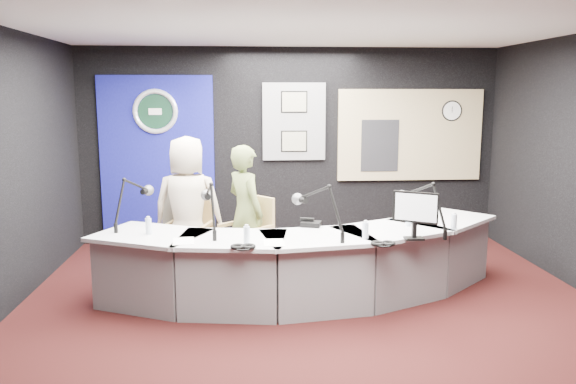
{
  "coord_description": "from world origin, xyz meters",
  "views": [
    {
      "loc": [
        -0.66,
        -5.31,
        2.15
      ],
      "look_at": [
        -0.2,
        0.8,
        1.1
      ],
      "focal_mm": 36.0,
      "sensor_mm": 36.0,
      "label": 1
    }
  ],
  "objects": [
    {
      "name": "ground",
      "position": [
        0.0,
        0.0,
        0.0
      ],
      "size": [
        6.0,
        6.0,
        0.0
      ],
      "primitive_type": "plane",
      "color": "black",
      "rests_on": "ground"
    },
    {
      "name": "ceiling",
      "position": [
        0.0,
        0.0,
        2.8
      ],
      "size": [
        6.0,
        6.0,
        0.02
      ],
      "primitive_type": "cube",
      "color": "silver",
      "rests_on": "ground"
    },
    {
      "name": "wall_back",
      "position": [
        0.0,
        3.0,
        1.4
      ],
      "size": [
        6.0,
        0.02,
        2.8
      ],
      "primitive_type": "cube",
      "color": "black",
      "rests_on": "ground"
    },
    {
      "name": "wall_front",
      "position": [
        0.0,
        -3.0,
        1.4
      ],
      "size": [
        6.0,
        0.02,
        2.8
      ],
      "primitive_type": "cube",
      "color": "black",
      "rests_on": "ground"
    },
    {
      "name": "broadcast_desk",
      "position": [
        -0.05,
        0.55,
        0.38
      ],
      "size": [
        4.5,
        1.9,
        0.75
      ],
      "primitive_type": null,
      "color": "silver",
      "rests_on": "ground"
    },
    {
      "name": "backdrop_panel",
      "position": [
        -1.9,
        2.97,
        1.25
      ],
      "size": [
        1.6,
        0.05,
        2.3
      ],
      "primitive_type": "cube",
      "color": "navy",
      "rests_on": "wall_back"
    },
    {
      "name": "agency_seal",
      "position": [
        -1.9,
        2.93,
        1.9
      ],
      "size": [
        0.63,
        0.07,
        0.63
      ],
      "primitive_type": "torus",
      "rotation": [
        1.57,
        0.0,
        0.0
      ],
      "color": "silver",
      "rests_on": "backdrop_panel"
    },
    {
      "name": "seal_center",
      "position": [
        -1.9,
        2.94,
        1.9
      ],
      "size": [
        0.48,
        0.01,
        0.48
      ],
      "primitive_type": "cylinder",
      "rotation": [
        1.57,
        0.0,
        0.0
      ],
      "color": "black",
      "rests_on": "backdrop_panel"
    },
    {
      "name": "pinboard",
      "position": [
        0.05,
        2.97,
        1.75
      ],
      "size": [
        0.9,
        0.04,
        1.1
      ],
      "primitive_type": "cube",
      "color": "slate",
      "rests_on": "wall_back"
    },
    {
      "name": "framed_photo_upper",
      "position": [
        0.05,
        2.94,
        2.03
      ],
      "size": [
        0.34,
        0.02,
        0.27
      ],
      "primitive_type": "cube",
      "color": "#7C765A",
      "rests_on": "pinboard"
    },
    {
      "name": "framed_photo_lower",
      "position": [
        0.05,
        2.94,
        1.47
      ],
      "size": [
        0.34,
        0.02,
        0.27
      ],
      "primitive_type": "cube",
      "color": "#7C765A",
      "rests_on": "pinboard"
    },
    {
      "name": "booth_window_frame",
      "position": [
        1.75,
        2.97,
        1.55
      ],
      "size": [
        2.12,
        0.06,
        1.32
      ],
      "primitive_type": "cube",
      "color": "tan",
      "rests_on": "wall_back"
    },
    {
      "name": "booth_glow",
      "position": [
        1.75,
        2.96,
        1.55
      ],
      "size": [
        2.0,
        0.02,
        1.2
      ],
      "primitive_type": "cube",
      "color": "beige",
      "rests_on": "booth_window_frame"
    },
    {
      "name": "equipment_rack",
      "position": [
        1.3,
        2.94,
        1.4
      ],
      "size": [
        0.55,
        0.02,
        0.75
      ],
      "primitive_type": "cube",
      "color": "black",
      "rests_on": "booth_window_frame"
    },
    {
      "name": "wall_clock",
      "position": [
        2.35,
        2.94,
        1.9
      ],
      "size": [
        0.28,
        0.01,
        0.28
      ],
      "primitive_type": "cylinder",
      "rotation": [
        1.57,
        0.0,
        0.0
      ],
      "color": "white",
      "rests_on": "booth_window_frame"
    },
    {
      "name": "armchair_left",
      "position": [
        -1.33,
        1.36,
        0.47
      ],
      "size": [
        0.65,
        0.65,
        0.94
      ],
      "primitive_type": null,
      "rotation": [
        0.0,
        0.0,
        -0.26
      ],
      "color": "tan",
      "rests_on": "ground"
    },
    {
      "name": "armchair_right",
      "position": [
        -0.66,
        1.24,
        0.49
      ],
      "size": [
        0.77,
        0.77,
        0.97
      ],
      "primitive_type": null,
      "rotation": [
        0.0,
        0.0,
        -0.85
      ],
      "color": "tan",
      "rests_on": "ground"
    },
    {
      "name": "draped_jacket",
      "position": [
        -1.42,
        1.61,
        0.62
      ],
      "size": [
        0.51,
        0.23,
        0.7
      ],
      "primitive_type": "cube",
      "rotation": [
        0.0,
        0.0,
        -0.26
      ],
      "color": "#6C695B",
      "rests_on": "armchair_left"
    },
    {
      "name": "person_man",
      "position": [
        -1.33,
        1.36,
        0.84
      ],
      "size": [
        0.88,
        0.63,
        1.67
      ],
      "primitive_type": "imported",
      "rotation": [
        0.0,
        0.0,
        3.02
      ],
      "color": "beige",
      "rests_on": "ground"
    },
    {
      "name": "person_woman",
      "position": [
        -0.66,
        1.24,
        0.79
      ],
      "size": [
        0.63,
        0.69,
        1.57
      ],
      "primitive_type": "imported",
      "rotation": [
        0.0,
        0.0,
        2.15
      ],
      "color": "#5E6C38",
      "rests_on": "ground"
    },
    {
      "name": "computer_monitor",
      "position": [
        0.97,
        0.02,
        1.07
      ],
      "size": [
        0.4,
        0.25,
        0.3
      ],
      "primitive_type": "cube",
      "rotation": [
        0.0,
        0.0,
        -0.54
      ],
      "color": "black",
      "rests_on": "broadcast_desk"
    },
    {
      "name": "desk_phone",
      "position": [
        0.04,
        0.66,
        0.78
      ],
      "size": [
        0.24,
        0.22,
        0.05
      ],
      "primitive_type": "cube",
      "rotation": [
        0.0,
        0.0,
        -0.29
      ],
      "color": "black",
      "rests_on": "broadcast_desk"
    },
    {
      "name": "headphones_near",
      "position": [
        0.62,
        -0.17,
        0.77
      ],
      "size": [
        0.2,
        0.2,
        0.03
      ],
      "primitive_type": "torus",
      "color": "black",
      "rests_on": "broadcast_desk"
    },
    {
      "name": "headphones_far",
      "position": [
        -0.69,
        -0.19,
        0.77
      ],
      "size": [
        0.2,
        0.2,
        0.03
      ],
      "primitive_type": "torus",
      "color": "black",
      "rests_on": "broadcast_desk"
    },
    {
      "name": "paper_stack",
      "position": [
        -1.26,
        0.12,
        0.75
      ],
      "size": [
        0.22,
        0.3,
        0.0
      ],
      "primitive_type": "cube",
      "rotation": [
        0.0,
        0.0,
        0.09
      ],
      "color": "white",
      "rests_on": "broadcast_desk"
    },
    {
      "name": "notepad",
      "position": [
        -0.39,
        -0.0,
        0.75
      ],
      "size": [
        0.2,
        0.28,
        0.0
      ],
      "primitive_type": "cube",
      "rotation": [
        0.0,
        0.0,
        0.01
      ],
      "color": "white",
      "rests_on": "broadcast_desk"
    },
    {
      "name": "boom_mic_a",
      "position": [
        -1.85,
        0.8,
        1.05
      ],
      "size": [
        0.37,
        0.69,
        0.6
      ],
      "primitive_type": null,
      "color": "black",
      "rests_on": "broadcast_desk"
    },
    {
      "name": "boom_mic_b",
      "position": [
        -1.01,
        0.43,
        1.05
      ],
      "size": [
        0.23,
        0.73,
        0.6
      ],
      "primitive_type": null,
      "color": "black",
      "rests_on": "broadcast_desk"
    },
    {
      "name": "boom_mic_c",
      "position": [
        0.06,
        0.19,
        1.05
      ],
      "size": [
        0.5,
        0.61,
        0.6
      ],
      "primitive_type": null,
      "color": "black",
      "rests_on": "broadcast_desk"
    },
    {
      "name": "boom_mic_d",
      "position": [
        1.12,
        0.27,
        1.05
      ],
      "size": [
        0.41,
        0.67,
        0.6
      ],
      "primitive_type": null,
      "color": "black",
      "rests_on": "broadcast_desk"
    },
    {
      "name": "water_bottles",
      "position": [
        -0.06,
        0.3,
        0.84
      ],
      "size": [
        3.2,
        0.65,
        0.18
      ],
      "primitive_type": null,
      "color": "silver",
      "rests_on": "broadcast_desk"
    }
  ]
}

